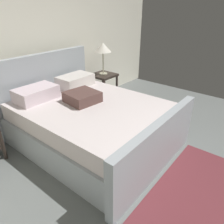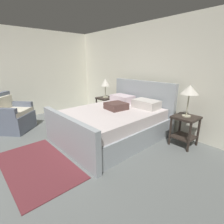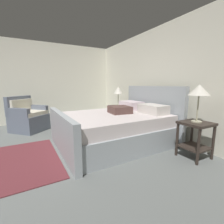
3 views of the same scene
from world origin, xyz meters
The scene contains 9 objects.
wall_back centered at (0.00, 3.38, 1.25)m, with size 5.91×0.12×2.50m, color white.
wall_side_left centered at (-2.96, 0.00, 1.25)m, with size 0.12×6.76×2.50m, color white.
bed centered at (-0.09, 2.15, 0.35)m, with size 1.79×2.19×1.16m.
nightstand_right centered at (1.10, 2.94, 0.40)m, with size 0.44×0.44×0.60m.
table_lamp_right centered at (1.10, 2.94, 1.10)m, with size 0.32×0.32×0.60m.
nightstand_left centered at (-1.28, 2.89, 0.40)m, with size 0.44×0.44×0.60m.
table_lamp_left centered at (-1.28, 2.89, 1.02)m, with size 0.26×0.26×0.54m.
armchair centered at (-1.98, 0.56, 0.35)m, with size 1.03×1.02×0.90m.
area_rug centered at (-0.09, 0.50, 0.01)m, with size 1.68×0.92×0.01m, color brown.
Camera 3 is at (2.65, 0.56, 1.19)m, focal length 25.51 mm.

